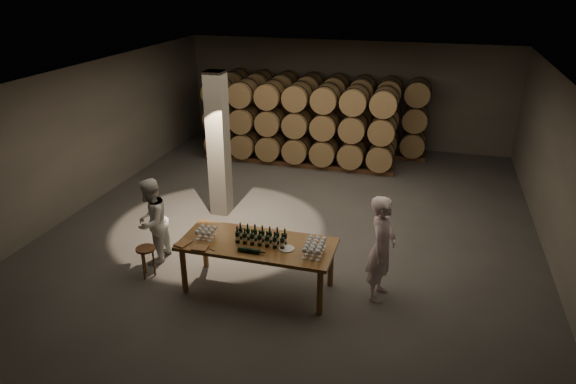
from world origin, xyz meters
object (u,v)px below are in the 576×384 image
(notebook_near, at_px, (200,248))
(person_woman, at_px, (151,221))
(stool, at_px, (146,253))
(person_man, at_px, (382,248))
(tasting_table, at_px, (257,248))
(plate, at_px, (287,248))
(bottle_cluster, at_px, (261,238))

(notebook_near, height_order, person_woman, person_woman)
(stool, bearing_deg, person_man, 7.26)
(tasting_table, height_order, person_woman, person_woman)
(notebook_near, bearing_deg, plate, 11.71)
(plate, bearing_deg, person_man, 15.59)
(tasting_table, relative_size, plate, 10.12)
(person_woman, bearing_deg, bottle_cluster, 76.83)
(bottle_cluster, bearing_deg, person_man, 10.38)
(plate, height_order, notebook_near, notebook_near)
(stool, bearing_deg, person_woman, 106.30)
(stool, distance_m, person_man, 4.12)
(plate, xyz_separation_m, notebook_near, (-1.37, -0.38, 0.01))
(tasting_table, bearing_deg, notebook_near, -151.68)
(plate, distance_m, notebook_near, 1.42)
(notebook_near, bearing_deg, person_woman, 145.23)
(person_woman, bearing_deg, tasting_table, 76.78)
(plate, xyz_separation_m, person_man, (1.49, 0.42, 0.01))
(person_man, bearing_deg, plate, 115.93)
(person_man, xyz_separation_m, person_woman, (-4.22, 0.02, -0.09))
(bottle_cluster, relative_size, plate, 3.33)
(tasting_table, bearing_deg, stool, -175.24)
(tasting_table, distance_m, plate, 0.55)
(bottle_cluster, distance_m, plate, 0.47)
(person_woman, bearing_deg, stool, 12.52)
(tasting_table, xyz_separation_m, stool, (-2.04, -0.17, -0.32))
(stool, height_order, person_woman, person_woman)
(bottle_cluster, bearing_deg, plate, -7.26)
(stool, bearing_deg, plate, 2.26)
(stool, xyz_separation_m, person_woman, (-0.16, 0.54, 0.35))
(stool, bearing_deg, tasting_table, 4.76)
(person_man, bearing_deg, bottle_cluster, 110.72)
(stool, bearing_deg, bottle_cluster, 4.34)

